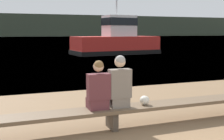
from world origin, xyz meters
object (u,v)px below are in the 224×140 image
at_px(person_right, 119,85).
at_px(tugboat_red, 116,42).
at_px(person_left, 98,89).
at_px(shopping_bag, 145,100).
at_px(bench_main, 112,111).

distance_m(person_right, tugboat_red, 19.73).
xyz_separation_m(person_left, shopping_bag, (1.03, -0.01, -0.32)).
bearing_deg(person_left, tugboat_red, 68.03).
bearing_deg(tugboat_red, person_left, 151.47).
xyz_separation_m(shopping_bag, tugboat_red, (6.41, 18.46, 0.55)).
bearing_deg(tugboat_red, bench_main, 152.26).
xyz_separation_m(bench_main, person_left, (-0.29, 0.01, 0.49)).
relative_size(shopping_bag, tugboat_red, 0.03).
relative_size(person_left, shopping_bag, 4.77).
bearing_deg(shopping_bag, tugboat_red, 70.85).
xyz_separation_m(bench_main, person_right, (0.17, 0.01, 0.54)).
distance_m(bench_main, shopping_bag, 0.76).
height_order(shopping_bag, tugboat_red, tugboat_red).
distance_m(bench_main, tugboat_red, 19.81).
bearing_deg(person_right, tugboat_red, 69.26).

